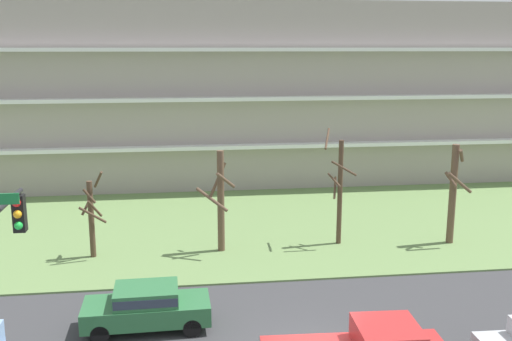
# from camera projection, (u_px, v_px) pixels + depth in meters

# --- Properties ---
(grass_lawn_strip) EXTENTS (80.00, 16.00, 0.08)m
(grass_lawn_strip) POSITION_uv_depth(u_px,v_px,m) (255.00, 225.00, 32.44)
(grass_lawn_strip) COLOR #66844C
(grass_lawn_strip) RESTS_ON ground
(apartment_building) EXTENTS (54.19, 12.49, 12.77)m
(apartment_building) POSITION_uv_depth(u_px,v_px,m) (232.00, 92.00, 44.48)
(apartment_building) COLOR #9E938C
(apartment_building) RESTS_ON ground
(tree_far_left) EXTENTS (1.22, 1.44, 4.21)m
(tree_far_left) POSITION_uv_depth(u_px,v_px,m) (92.00, 216.00, 27.05)
(tree_far_left) COLOR #4C3828
(tree_far_left) RESTS_ON ground
(tree_left) EXTENTS (1.90, 1.82, 4.99)m
(tree_left) POSITION_uv_depth(u_px,v_px,m) (220.00, 200.00, 27.77)
(tree_left) COLOR brown
(tree_left) RESTS_ON ground
(tree_center) EXTENTS (1.58, 1.60, 5.81)m
(tree_center) POSITION_uv_depth(u_px,v_px,m) (339.00, 189.00, 28.76)
(tree_center) COLOR #4C3828
(tree_center) RESTS_ON ground
(tree_right) EXTENTS (1.31, 0.88, 5.09)m
(tree_right) POSITION_uv_depth(u_px,v_px,m) (453.00, 193.00, 28.89)
(tree_right) COLOR brown
(tree_right) RESTS_ON ground
(sedan_green_near_left) EXTENTS (4.44, 1.89, 1.57)m
(sedan_green_near_left) POSITION_uv_depth(u_px,v_px,m) (147.00, 306.00, 20.44)
(sedan_green_near_left) COLOR #2D6B3D
(sedan_green_near_left) RESTS_ON ground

